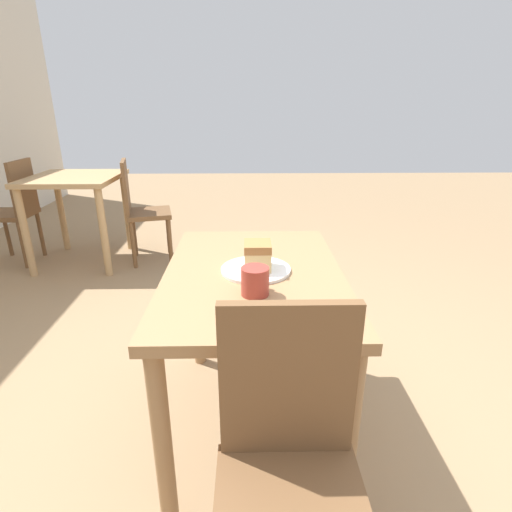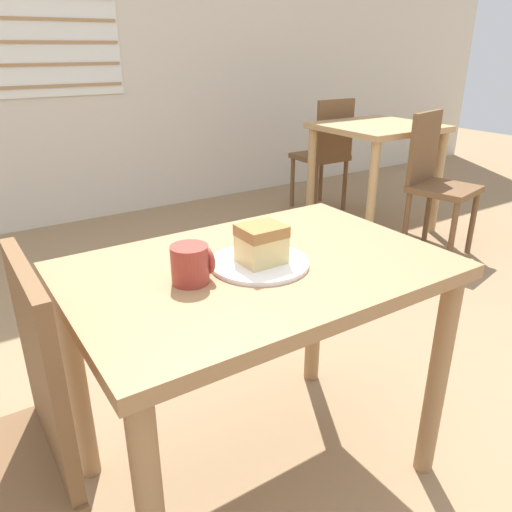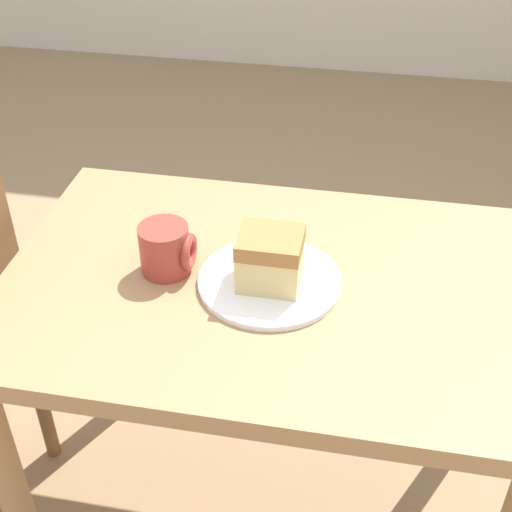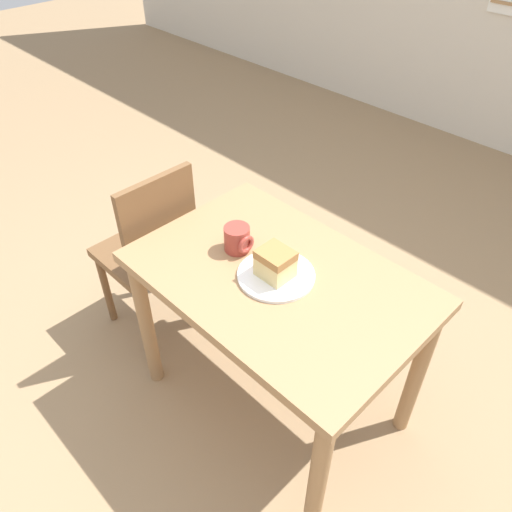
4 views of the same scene
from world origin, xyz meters
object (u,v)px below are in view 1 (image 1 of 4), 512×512
object	(u,v)px
dining_table_near	(254,298)
coffee_mug	(255,281)
plate	(256,270)
dining_table_far	(76,193)
chair_near_window	(290,472)
chair_far_corner	(141,208)
cake_slice	(258,255)
chair_far_opposite	(15,209)

from	to	relation	value
dining_table_near	coffee_mug	size ratio (longest dim) A/B	9.89
plate	coffee_mug	xyz separation A→B (m)	(-0.20, 0.01, 0.04)
dining_table_far	coffee_mug	size ratio (longest dim) A/B	7.50
dining_table_far	dining_table_near	bearing A→B (deg)	-143.23
chair_near_window	coffee_mug	size ratio (longest dim) A/B	8.79
dining_table_near	plate	bearing A→B (deg)	-105.82
plate	coffee_mug	bearing A→B (deg)	178.21
plate	dining_table_far	bearing A→B (deg)	36.89
dining_table_near	chair_far_corner	xyz separation A→B (m)	(2.01, 0.96, -0.13)
chair_near_window	cake_slice	xyz separation A→B (m)	(0.69, 0.06, 0.31)
plate	cake_slice	bearing A→B (deg)	-78.68
dining_table_far	chair_far_corner	xyz separation A→B (m)	(-0.01, -0.55, -0.14)
dining_table_far	chair_near_window	xyz separation A→B (m)	(-2.71, -1.59, -0.14)
chair_far_opposite	cake_slice	world-z (taller)	chair_far_opposite
chair_near_window	chair_far_opposite	size ratio (longest dim) A/B	1.00
dining_table_far	cake_slice	size ratio (longest dim) A/B	6.74
chair_far_corner	plate	world-z (taller)	chair_far_corner
cake_slice	chair_far_corner	bearing A→B (deg)	25.90
chair_near_window	cake_slice	size ratio (longest dim) A/B	7.90
chair_near_window	cake_slice	world-z (taller)	chair_near_window
dining_table_far	coffee_mug	bearing A→B (deg)	-145.75
chair_far_corner	dining_table_far	bearing A→B (deg)	76.00
chair_far_corner	coffee_mug	xyz separation A→B (m)	(-2.21, -0.96, 0.30)
dining_table_near	plate	world-z (taller)	plate
chair_far_corner	coffee_mug	world-z (taller)	chair_far_corner
chair_near_window	plate	xyz separation A→B (m)	(0.69, 0.07, 0.25)
dining_table_far	chair_far_opposite	bearing A→B (deg)	90.58
dining_table_far	chair_far_opposite	xyz separation A→B (m)	(-0.01, 0.54, -0.14)
dining_table_far	plate	size ratio (longest dim) A/B	2.88
chair_far_opposite	plate	xyz separation A→B (m)	(-2.01, -2.06, 0.25)
chair_far_corner	chair_near_window	bearing A→B (deg)	-172.23
dining_table_far	chair_near_window	distance (m)	3.14
plate	chair_near_window	bearing A→B (deg)	-174.12
plate	coffee_mug	distance (m)	0.20
plate	cake_slice	world-z (taller)	cake_slice
dining_table_near	chair_far_opposite	size ratio (longest dim) A/B	1.13
chair_near_window	chair_far_opposite	xyz separation A→B (m)	(2.70, 2.13, 0.00)
chair_near_window	chair_far_corner	xyz separation A→B (m)	(2.70, 1.04, 0.00)
chair_far_corner	cake_slice	xyz separation A→B (m)	(-2.01, -0.98, 0.31)
chair_near_window	chair_far_corner	distance (m)	2.90
dining_table_near	plate	size ratio (longest dim) A/B	3.80
chair_near_window	chair_far_opposite	distance (m)	3.44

